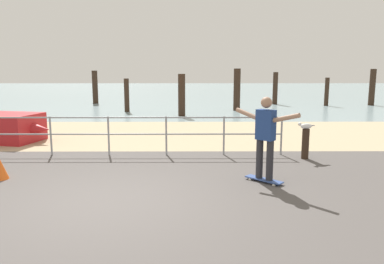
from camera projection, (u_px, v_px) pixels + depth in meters
ground_plane at (93, 228)px, 5.31m from camera, size 24.00×10.00×0.04m
beach_strip at (151, 134)px, 13.20m from camera, size 24.00×6.00×0.04m
sea_surface at (177, 91)px, 40.81m from camera, size 72.00×50.00×0.04m
railing_fence at (79, 130)px, 9.72m from camera, size 10.74×0.05×1.05m
skateboard at (264, 180)px, 7.42m from camera, size 0.71×0.70×0.08m
skateboarder at (265, 133)px, 7.27m from camera, size 1.10×1.08×1.65m
bollard_short at (305, 144)px, 9.34m from camera, size 0.18×0.18×0.79m
seagull at (306, 126)px, 9.25m from camera, size 0.48×0.22×0.18m
groyne_post_0 at (95, 87)px, 25.09m from camera, size 0.37×0.37×2.24m
groyne_post_1 at (127, 95)px, 20.01m from camera, size 0.27×0.27×1.82m
groyne_post_2 at (182, 95)px, 18.10m from camera, size 0.35×0.35×2.08m
groyne_post_3 at (237, 90)px, 20.58m from camera, size 0.38×0.38×2.35m
groyne_post_4 at (275, 88)px, 24.44m from camera, size 0.32×0.32×2.14m
groyne_post_5 at (327, 92)px, 23.40m from camera, size 0.27×0.27×1.80m
groyne_post_6 at (372, 87)px, 23.68m from camera, size 0.37×0.37×2.35m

